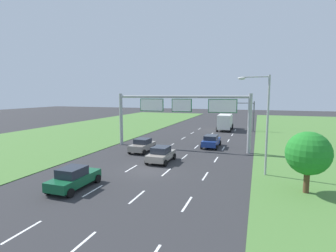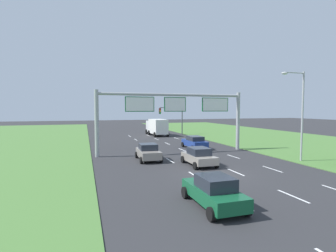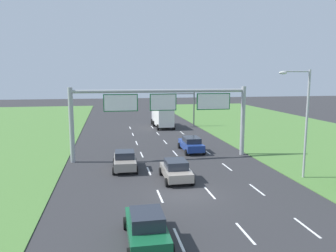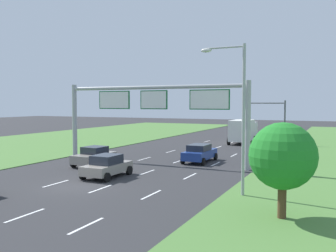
% 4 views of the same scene
% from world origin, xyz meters
% --- Properties ---
extents(ground_plane, '(200.00, 200.00, 0.00)m').
position_xyz_m(ground_plane, '(0.00, 0.00, 0.00)').
color(ground_plane, '#2D2D30').
extents(grass_verge_left, '(24.00, 120.00, 0.06)m').
position_xyz_m(grass_verge_left, '(-21.00, 10.00, 0.03)').
color(grass_verge_left, '#4C7A38').
rests_on(grass_verge_left, ground_plane).
extents(lane_dashes_inner_left, '(0.14, 50.40, 0.01)m').
position_xyz_m(lane_dashes_inner_left, '(-1.75, 6.00, 0.00)').
color(lane_dashes_inner_left, white).
rests_on(lane_dashes_inner_left, ground_plane).
extents(lane_dashes_inner_right, '(0.14, 50.40, 0.01)m').
position_xyz_m(lane_dashes_inner_right, '(1.75, 6.00, 0.00)').
color(lane_dashes_inner_right, white).
rests_on(lane_dashes_inner_right, ground_plane).
extents(lane_dashes_slip, '(0.14, 50.40, 0.01)m').
position_xyz_m(lane_dashes_slip, '(5.25, 6.00, 0.00)').
color(lane_dashes_slip, white).
rests_on(lane_dashes_slip, ground_plane).
extents(car_near_red, '(2.22, 4.12, 1.60)m').
position_xyz_m(car_near_red, '(-3.72, 6.88, 0.80)').
color(car_near_red, gray).
rests_on(car_near_red, ground_plane).
extents(car_lead_silver, '(2.17, 3.98, 1.59)m').
position_xyz_m(car_lead_silver, '(0.03, 3.21, 0.80)').
color(car_lead_silver, gray).
rests_on(car_lead_silver, ground_plane).
extents(car_mid_lane, '(2.10, 4.49, 1.59)m').
position_xyz_m(car_mid_lane, '(3.61, 12.44, 0.81)').
color(car_mid_lane, navy).
rests_on(car_mid_lane, ground_plane).
extents(car_far_ahead, '(2.08, 4.29, 1.63)m').
position_xyz_m(car_far_ahead, '(-3.35, -6.05, 0.80)').
color(car_far_ahead, '#145633').
rests_on(car_far_ahead, ground_plane).
extents(box_truck, '(2.80, 7.49, 3.06)m').
position_xyz_m(box_truck, '(3.36, 29.79, 1.67)').
color(box_truck, silver).
rests_on(box_truck, ground_plane).
extents(sign_gantry, '(17.24, 0.44, 7.00)m').
position_xyz_m(sign_gantry, '(0.20, 10.17, 4.95)').
color(sign_gantry, '#9EA0A5').
rests_on(sign_gantry, ground_plane).
extents(traffic_light_mast, '(4.76, 0.49, 5.60)m').
position_xyz_m(traffic_light_mast, '(6.59, 29.89, 3.87)').
color(traffic_light_mast, '#47494F').
rests_on(traffic_light_mast, ground_plane).
extents(street_lamp, '(2.61, 0.32, 8.50)m').
position_xyz_m(street_lamp, '(9.68, 1.86, 5.08)').
color(street_lamp, '#9EA0A5').
rests_on(street_lamp, ground_plane).
extents(roadside_tree_near, '(3.01, 3.01, 4.38)m').
position_xyz_m(roadside_tree_near, '(12.67, -1.54, 2.86)').
color(roadside_tree_near, '#513823').
rests_on(roadside_tree_near, ground_plane).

